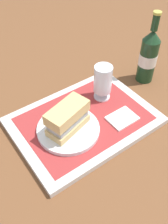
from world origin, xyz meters
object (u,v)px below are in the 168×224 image
beer_bottle (148,56)px  sandwich (68,117)px  beer_glass (103,81)px  plate (68,129)px

beer_bottle → sandwich: bearing=-170.7°
beer_glass → sandwich: bearing=-161.2°
plate → beer_bottle: (0.39, 0.06, 0.08)m
plate → sandwich: (0.00, 0.00, 0.05)m
beer_glass → plate: bearing=-161.3°
beer_glass → beer_bottle: bearing=1.0°
plate → beer_glass: beer_glass is taller
sandwich → plate: bearing=-180.0°
sandwich → beer_bottle: 0.39m
plate → beer_bottle: beer_bottle is taller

